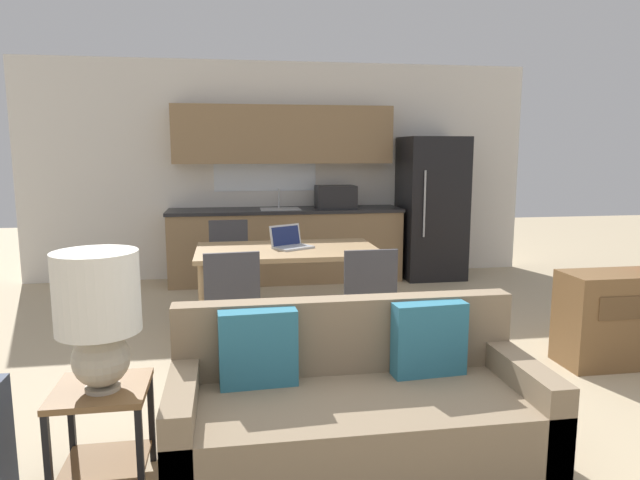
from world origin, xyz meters
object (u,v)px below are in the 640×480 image
(laptop, at_px, (290,242))
(couch, at_px, (355,403))
(side_table, at_px, (103,420))
(refrigerator, at_px, (431,208))
(dining_chair_near_right, at_px, (366,300))
(dining_table, at_px, (287,255))
(credenza, at_px, (640,317))
(dining_chair_far_left, at_px, (229,261))
(table_lamp, at_px, (98,309))
(dining_chair_near_left, at_px, (231,303))

(laptop, bearing_deg, couch, -117.50)
(side_table, bearing_deg, refrigerator, 52.90)
(dining_chair_near_right, bearing_deg, dining_table, -60.14)
(credenza, bearing_deg, dining_table, 154.92)
(dining_chair_far_left, bearing_deg, side_table, -101.78)
(refrigerator, distance_m, credenza, 3.22)
(credenza, bearing_deg, dining_chair_far_left, 146.25)
(credenza, bearing_deg, dining_chair_near_right, 170.57)
(laptop, bearing_deg, dining_chair_near_right, -91.32)
(credenza, relative_size, dining_chair_far_left, 1.38)
(dining_table, distance_m, laptop, 0.12)
(dining_table, xyz_separation_m, dining_chair_near_right, (0.51, -0.86, -0.20))
(dining_table, relative_size, side_table, 3.15)
(dining_chair_far_left, relative_size, laptop, 2.22)
(dining_chair_far_left, bearing_deg, table_lamp, -101.38)
(refrigerator, bearing_deg, dining_chair_near_right, -118.69)
(credenza, height_order, dining_chair_far_left, dining_chair_far_left)
(dining_chair_far_left, xyz_separation_m, dining_chair_near_left, (0.01, -1.66, 0.00))
(couch, bearing_deg, dining_table, 92.85)
(couch, xyz_separation_m, laptop, (-0.08, 2.29, 0.47))
(dining_chair_far_left, bearing_deg, laptop, -57.26)
(dining_table, relative_size, dining_chair_near_right, 1.78)
(table_lamp, bearing_deg, dining_chair_near_right, 41.34)
(dining_chair_far_left, relative_size, dining_chair_near_left, 1.00)
(dining_chair_near_left, bearing_deg, dining_chair_near_right, 172.06)
(refrigerator, height_order, laptop, refrigerator)
(dining_chair_far_left, distance_m, laptop, 1.03)
(couch, distance_m, credenza, 2.67)
(side_table, xyz_separation_m, laptop, (1.16, 2.30, 0.46))
(dining_chair_near_right, bearing_deg, side_table, 39.61)
(refrigerator, bearing_deg, laptop, -136.77)
(side_table, bearing_deg, dining_chair_far_left, 78.80)
(dining_chair_near_left, xyz_separation_m, laptop, (0.53, 0.84, 0.31))
(dining_table, height_order, couch, couch)
(dining_chair_far_left, bearing_deg, refrigerator, 22.16)
(dining_table, relative_size, credenza, 1.29)
(side_table, distance_m, dining_chair_near_right, 2.16)
(dining_chair_near_left, bearing_deg, table_lamp, 62.91)
(dining_table, distance_m, dining_chair_far_left, 1.02)
(couch, relative_size, dining_chair_near_left, 2.07)
(credenza, xyz_separation_m, laptop, (-2.54, 1.24, 0.45))
(dining_table, distance_m, couch, 2.28)
(dining_chair_near_right, bearing_deg, laptop, -62.54)
(laptop, bearing_deg, refrigerator, 13.62)
(credenza, height_order, laptop, laptop)
(dining_table, relative_size, laptop, 3.95)
(dining_table, bearing_deg, dining_chair_near_right, -59.30)
(dining_table, bearing_deg, credenza, -25.08)
(refrigerator, xyz_separation_m, dining_chair_near_left, (-2.54, -2.73, -0.39))
(couch, height_order, table_lamp, table_lamp)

